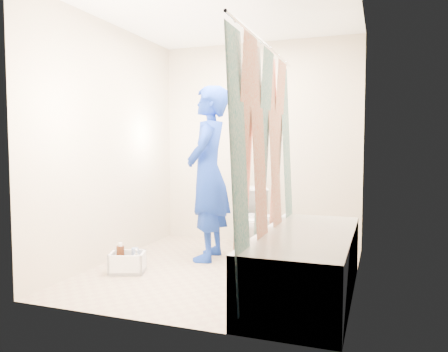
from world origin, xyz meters
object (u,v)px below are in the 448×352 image
(toilet, at_px, (254,221))
(cleaning_caddy, at_px, (128,263))
(plumber, at_px, (208,173))
(bathtub, at_px, (306,262))

(toilet, xyz_separation_m, cleaning_caddy, (-0.90, -1.08, -0.27))
(toilet, distance_m, plumber, 0.75)
(toilet, distance_m, cleaning_caddy, 1.43)
(bathtub, relative_size, cleaning_caddy, 4.63)
(bathtub, bearing_deg, plumber, 145.41)
(bathtub, distance_m, toilet, 1.37)
(plumber, distance_m, cleaning_caddy, 1.19)
(plumber, xyz_separation_m, cleaning_caddy, (-0.51, -0.71, -0.80))
(bathtub, bearing_deg, cleaning_caddy, 177.69)
(plumber, bearing_deg, toilet, 126.58)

